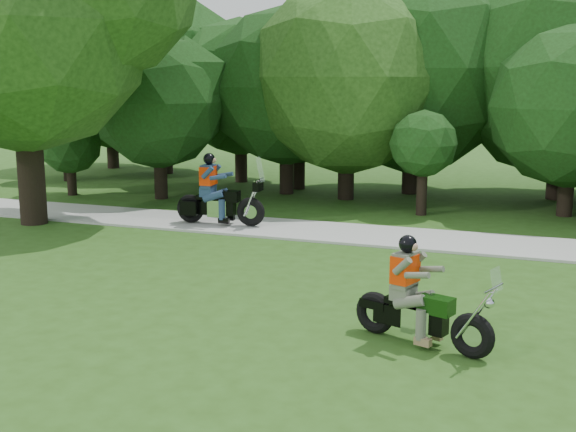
# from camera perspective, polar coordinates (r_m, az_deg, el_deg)

# --- Properties ---
(ground) EXTENTS (100.00, 100.00, 0.00)m
(ground) POSITION_cam_1_polar(r_m,az_deg,el_deg) (9.48, 6.15, -12.36)
(ground) COLOR #2A4D16
(ground) RESTS_ON ground
(walkway) EXTENTS (60.00, 2.20, 0.06)m
(walkway) POSITION_cam_1_polar(r_m,az_deg,el_deg) (17.00, 12.80, -1.97)
(walkway) COLOR #ABABA6
(walkway) RESTS_ON ground
(tree_line) EXTENTS (39.30, 11.75, 7.68)m
(tree_line) POSITION_cam_1_polar(r_m,az_deg,el_deg) (23.11, 20.63, 10.13)
(tree_line) COLOR black
(tree_line) RESTS_ON ground
(chopper_motorcycle) EXTENTS (2.14, 1.06, 1.56)m
(chopper_motorcycle) POSITION_cam_1_polar(r_m,az_deg,el_deg) (10.42, 10.04, -6.91)
(chopper_motorcycle) COLOR black
(chopper_motorcycle) RESTS_ON ground
(touring_motorcycle) EXTENTS (2.38, 0.77, 1.81)m
(touring_motorcycle) POSITION_cam_1_polar(r_m,az_deg,el_deg) (18.36, -5.82, 1.38)
(touring_motorcycle) COLOR black
(touring_motorcycle) RESTS_ON walkway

